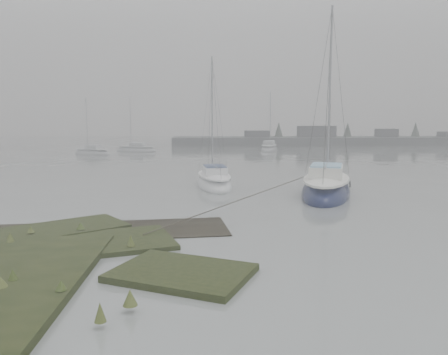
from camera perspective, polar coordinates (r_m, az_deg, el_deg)
ground at (r=41.90m, az=-4.17°, el=1.77°), size 160.00×160.00×0.00m
far_shoreline at (r=78.03m, az=16.65°, el=4.70°), size 60.00×8.00×4.15m
sailboat_main at (r=24.91m, az=13.18°, el=-1.45°), size 4.99×8.37×11.23m
sailboat_white at (r=27.38m, az=-1.31°, el=-0.63°), size 2.72×6.37×8.73m
sailboat_far_a at (r=56.21m, az=-16.83°, el=3.14°), size 5.51×4.09×7.52m
sailboat_far_b at (r=60.93m, az=5.92°, el=3.77°), size 3.76×6.72×9.02m
sailboat_far_c at (r=60.05m, az=-11.38°, el=3.58°), size 5.90×3.30×7.92m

